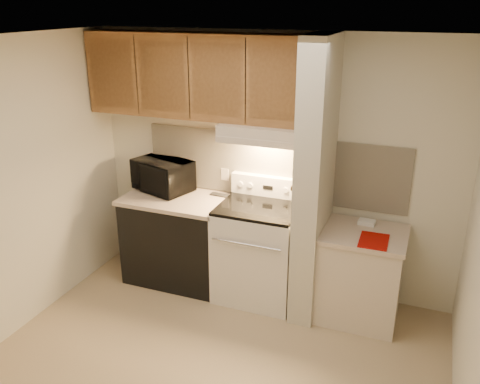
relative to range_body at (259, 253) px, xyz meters
The scene contains 49 objects.
floor 1.24m from the range_body, 90.00° to the right, with size 3.60×3.60×0.00m, color tan.
ceiling 2.34m from the range_body, 90.00° to the right, with size 3.60×3.60×0.00m, color white.
wall_back 0.86m from the range_body, 90.00° to the left, with size 3.60×0.02×2.50m, color silver.
wall_left 2.28m from the range_body, 147.31° to the right, with size 0.02×3.00×2.50m, color silver.
backsplash 0.84m from the range_body, 90.00° to the left, with size 2.60×0.02×0.63m, color #EDE2C8.
range_body is the anchor object (origin of this frame).
oven_window 0.32m from the range_body, 90.00° to the right, with size 0.50×0.01×0.30m, color black.
oven_handle 0.44m from the range_body, 90.00° to the right, with size 0.02×0.02×0.65m, color silver.
cooktop 0.48m from the range_body, ahead, with size 0.74×0.64×0.03m, color black.
range_backguard 0.66m from the range_body, 90.00° to the left, with size 0.76×0.08×0.20m, color silver.
range_display 0.64m from the range_body, 90.00° to the left, with size 0.10×0.01×0.04m, color black.
range_knob_left_outer 0.70m from the range_body, 139.40° to the left, with size 0.05×0.05×0.02m, color silver.
range_knob_left_inner 0.66m from the range_body, 126.87° to the left, with size 0.05×0.05×0.02m, color silver.
range_knob_right_inner 0.66m from the range_body, 53.13° to the left, with size 0.05×0.05×0.02m, color silver.
range_knob_right_outer 0.70m from the range_body, 40.60° to the left, with size 0.05×0.05×0.02m, color silver.
dishwasher_front 0.88m from the range_body, behind, with size 1.00×0.63×0.87m, color black.
left_countertop 0.98m from the range_body, behind, with size 1.04×0.67×0.04m, color beige.
spoon_rest 0.70m from the range_body, 156.37° to the left, with size 0.22×0.07×0.01m, color black.
teal_jar 1.20m from the range_body, 167.82° to the left, with size 0.09×0.09×0.10m, color #295B52.
outlet 0.86m from the range_body, 146.31° to the left, with size 0.08×0.01×0.12m, color beige.
microwave 1.27m from the range_body, behind, with size 0.58×0.39×0.32m, color black.
partition_pillar 0.94m from the range_body, ahead, with size 0.22×0.70×2.50m, color beige.
pillar_trim 0.93m from the range_body, ahead, with size 0.01×0.70×0.04m, color olive.
knife_strip 0.95m from the range_body, ahead, with size 0.02×0.42×0.04m, color black.
knife_blade_a 0.87m from the range_body, 28.58° to the right, with size 0.01×0.04×0.16m, color silver.
knife_handle_a 1.01m from the range_body, 31.31° to the right, with size 0.02×0.02×0.10m, color black.
knife_blade_b 0.85m from the range_body, 21.03° to the right, with size 0.01×0.04×0.18m, color silver.
knife_handle_b 0.99m from the range_body, 17.80° to the right, with size 0.02×0.02×0.10m, color black.
knife_blade_c 0.83m from the range_body, ahead, with size 0.01×0.04×0.20m, color silver.
knife_handle_c 0.99m from the range_body, 10.40° to the right, with size 0.02×0.02×0.10m, color black.
knife_blade_d 0.85m from the range_body, ahead, with size 0.01×0.04×0.16m, color silver.
knife_handle_d 0.98m from the range_body, ahead, with size 0.02×0.02×0.10m, color black.
knife_blade_e 0.84m from the range_body, 13.97° to the left, with size 0.01×0.04×0.18m, color silver.
knife_handle_e 0.99m from the range_body, 17.02° to the left, with size 0.02×0.02×0.10m, color black.
oven_mitt 0.86m from the range_body, 23.58° to the left, with size 0.03×0.10×0.23m, color slate.
right_cab_base 0.97m from the range_body, ahead, with size 0.70×0.60×0.81m, color beige.
right_countertop 1.04m from the range_body, ahead, with size 0.74×0.64×0.04m, color beige.
red_folder 1.15m from the range_body, ahead, with size 0.24×0.32×0.01m, color #940903.
white_box 1.06m from the range_body, 10.29° to the left, with size 0.15×0.10×0.04m, color white.
range_hood 1.17m from the range_body, 90.00° to the left, with size 0.78×0.44×0.15m, color beige.
hood_lip 1.12m from the range_body, 90.00° to the right, with size 0.78×0.04×0.06m, color beige.
upper_cabinets 1.77m from the range_body, 166.16° to the left, with size 2.18×0.33×0.77m, color olive.
cab_door_a 2.22m from the range_body, behind, with size 0.46×0.01×0.63m, color olive.
cab_gap_a 2.04m from the range_body, behind, with size 0.01×0.01×0.73m, color black.
cab_door_b 1.89m from the range_body, behind, with size 0.46×0.01×0.63m, color olive.
cab_gap_b 1.77m from the range_body, behind, with size 0.01×0.01×0.73m, color black.
cab_door_c 1.68m from the range_body, behind, with size 0.46×0.01×0.63m, color olive.
cab_gap_c 1.63m from the range_body, behind, with size 0.01×0.01×0.73m, color black.
cab_door_d 1.63m from the range_body, ahead, with size 0.46×0.01×0.63m, color olive.
Camera 1 is at (1.41, -2.97, 2.74)m, focal length 38.00 mm.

